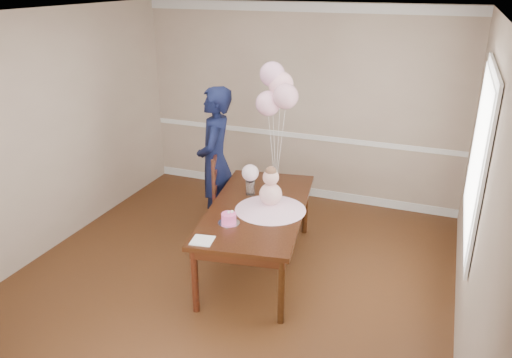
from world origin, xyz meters
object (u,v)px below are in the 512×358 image
(birthday_cake, at_px, (229,218))
(dining_chair_seat, at_px, (234,204))
(woman, at_px, (215,162))
(dining_table_top, at_px, (258,208))

(birthday_cake, distance_m, dining_chair_seat, 1.02)
(birthday_cake, xyz_separation_m, woman, (-0.66, 1.09, 0.12))
(birthday_cake, xyz_separation_m, dining_chair_seat, (-0.34, 0.91, -0.30))
(dining_table_top, relative_size, dining_chair_seat, 4.07)
(dining_table_top, height_order, birthday_cake, birthday_cake)
(dining_table_top, bearing_deg, birthday_cake, -113.96)
(birthday_cake, height_order, dining_chair_seat, birthday_cake)
(dining_table_top, distance_m, woman, 1.02)
(dining_chair_seat, xyz_separation_m, woman, (-0.32, 0.17, 0.42))
(birthday_cake, distance_m, woman, 1.28)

